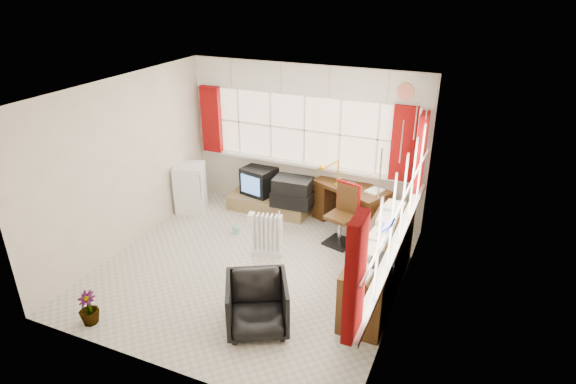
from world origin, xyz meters
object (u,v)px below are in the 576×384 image
Objects in this scene: desk at (350,203)px; office_chair at (257,305)px; crt_tv at (259,181)px; desk_lamp at (338,167)px; radiator at (267,239)px; mini_fridge at (190,188)px; tv_bench at (268,204)px; credenza at (379,265)px; task_chair at (344,212)px.

desk reaches higher than office_chair.
desk_lamp is at bearing -4.30° from crt_tv.
mini_fridge is at bearing 156.11° from radiator.
mini_fridge is (-1.03, -0.59, -0.07)m from crt_tv.
office_chair is (-0.25, -2.85, -0.06)m from desk.
desk is at bearing 58.93° from radiator.
crt_tv reaches higher than tv_bench.
office_chair is at bearing -43.39° from mini_fridge.
desk is 0.96× the size of tv_bench.
crt_tv is (-1.65, 0.04, 0.10)m from desk.
crt_tv is 0.74× the size of mini_fridge.
office_chair is 1.66m from credenza.
radiator is at bearing -59.74° from crt_tv.
tv_bench is 1.70× the size of mini_fridge.
mini_fridge is at bearing 163.45° from credenza.
desk_lamp is 0.71× the size of crt_tv.
desk is 1.45m from tv_bench.
task_chair is 2.32m from office_chair.
office_chair is at bearing -97.83° from task_chair.
office_chair is at bearing -95.02° from desk.
task_chair reaches higher than tv_bench.
credenza reaches higher than mini_fridge.
desk_lamp is 0.31× the size of tv_bench.
desk reaches higher than radiator.
crt_tv is at bearing 146.76° from credenza.
radiator is 1.07× the size of crt_tv.
mini_fridge is at bearing -150.14° from crt_tv.
radiator is (-0.83, -1.37, -0.12)m from desk.
radiator is (-0.58, 1.47, -0.06)m from office_chair.
desk_lamp reaches higher than task_chair.
task_chair is 1.45× the size of radiator.
desk is at bearing 3.21° from tv_bench.
credenza is at bearing -53.03° from task_chair.
office_chair is (-0.04, -2.78, -0.67)m from desk_lamp.
mini_fridge is at bearing -159.33° from tv_bench.
desk is 1.89× the size of office_chair.
desk_lamp is 0.74m from task_chair.
task_chair is 1.34× the size of office_chair.
crt_tv is (-1.40, 2.88, 0.16)m from office_chair.
desk_lamp is at bearing 11.05° from mini_fridge.
radiator is 0.47× the size of tv_bench.
task_chair reaches higher than radiator.
credenza is (1.68, -0.23, 0.13)m from radiator.
credenza is 1.43× the size of tv_bench.
credenza is 2.75m from tv_bench.
credenza is at bearing -7.77° from radiator.
desk_lamp is 1.61m from radiator.
task_chair is (0.07, -0.55, 0.12)m from desk.
desk_lamp is 0.46× the size of task_chair.
crt_tv is (-2.50, 1.64, 0.09)m from credenza.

